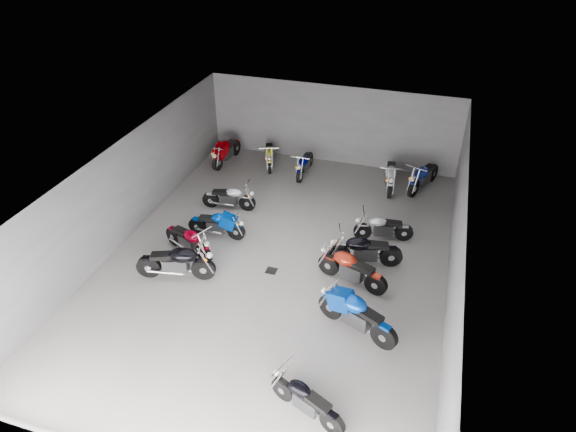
# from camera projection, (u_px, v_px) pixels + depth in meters

# --- Properties ---
(ground) EXTENTS (14.00, 14.00, 0.00)m
(ground) POSITION_uv_depth(u_px,v_px,m) (277.00, 261.00, 15.60)
(ground) COLOR #9E9B96
(ground) RESTS_ON ground
(wall_back) EXTENTS (10.00, 0.10, 3.20)m
(wall_back) POSITION_uv_depth(u_px,v_px,m) (332.00, 124.00, 20.31)
(wall_back) COLOR slate
(wall_back) RESTS_ON ground
(wall_left) EXTENTS (0.10, 14.00, 3.20)m
(wall_left) POSITION_uv_depth(u_px,v_px,m) (124.00, 191.00, 15.97)
(wall_left) COLOR slate
(wall_left) RESTS_ON ground
(wall_right) EXTENTS (0.10, 14.00, 3.20)m
(wall_right) POSITION_uv_depth(u_px,v_px,m) (456.00, 248.00, 13.48)
(wall_right) COLOR slate
(wall_right) RESTS_ON ground
(ceiling) EXTENTS (10.00, 14.00, 0.04)m
(ceiling) POSITION_uv_depth(u_px,v_px,m) (275.00, 167.00, 13.84)
(ceiling) COLOR black
(ceiling) RESTS_ON wall_back
(drain_grate) EXTENTS (0.32, 0.32, 0.01)m
(drain_grate) POSITION_uv_depth(u_px,v_px,m) (271.00, 271.00, 15.20)
(drain_grate) COLOR black
(drain_grate) RESTS_ON ground
(motorcycle_left_c) EXTENTS (2.28, 0.71, 1.01)m
(motorcycle_left_c) POSITION_uv_depth(u_px,v_px,m) (176.00, 262.00, 14.65)
(motorcycle_left_c) COLOR black
(motorcycle_left_c) RESTS_ON ground
(motorcycle_left_d) EXTENTS (1.92, 0.93, 0.89)m
(motorcycle_left_d) POSITION_uv_depth(u_px,v_px,m) (189.00, 240.00, 15.67)
(motorcycle_left_d) COLOR black
(motorcycle_left_d) RESTS_ON ground
(motorcycle_left_e) EXTENTS (1.93, 0.39, 0.85)m
(motorcycle_left_e) POSITION_uv_depth(u_px,v_px,m) (217.00, 224.00, 16.44)
(motorcycle_left_e) COLOR black
(motorcycle_left_e) RESTS_ON ground
(motorcycle_left_f) EXTENTS (1.91, 0.44, 0.84)m
(motorcycle_left_f) POSITION_uv_depth(u_px,v_px,m) (229.00, 197.00, 17.84)
(motorcycle_left_f) COLOR black
(motorcycle_left_f) RESTS_ON ground
(motorcycle_right_a) EXTENTS (1.82, 0.84, 0.84)m
(motorcycle_right_a) POSITION_uv_depth(u_px,v_px,m) (306.00, 400.00, 10.88)
(motorcycle_right_a) COLOR black
(motorcycle_right_a) RESTS_ON ground
(motorcycle_right_c) EXTENTS (2.20, 1.06, 1.02)m
(motorcycle_right_c) POSITION_uv_depth(u_px,v_px,m) (356.00, 314.00, 12.88)
(motorcycle_right_c) COLOR black
(motorcycle_right_c) RESTS_ON ground
(motorcycle_right_d) EXTENTS (2.12, 0.78, 0.96)m
(motorcycle_right_d) POSITION_uv_depth(u_px,v_px,m) (351.00, 269.00, 14.46)
(motorcycle_right_d) COLOR black
(motorcycle_right_d) RESTS_ON ground
(motorcycle_right_e) EXTENTS (2.16, 0.75, 0.97)m
(motorcycle_right_e) POSITION_uv_depth(u_px,v_px,m) (365.00, 251.00, 15.15)
(motorcycle_right_e) COLOR black
(motorcycle_right_e) RESTS_ON ground
(motorcycle_right_f) EXTENTS (1.87, 0.59, 0.83)m
(motorcycle_right_f) POSITION_uv_depth(u_px,v_px,m) (383.00, 228.00, 16.30)
(motorcycle_right_f) COLOR black
(motorcycle_right_f) RESTS_ON ground
(motorcycle_back_a) EXTENTS (0.48, 2.13, 0.94)m
(motorcycle_back_a) POSITION_uv_depth(u_px,v_px,m) (226.00, 151.00, 20.76)
(motorcycle_back_a) COLOR black
(motorcycle_back_a) RESTS_ON ground
(motorcycle_back_b) EXTENTS (0.81, 1.92, 0.88)m
(motorcycle_back_b) POSITION_uv_depth(u_px,v_px,m) (269.00, 155.00, 20.58)
(motorcycle_back_b) COLOR black
(motorcycle_back_b) RESTS_ON ground
(motorcycle_back_c) EXTENTS (0.37, 1.93, 0.85)m
(motorcycle_back_c) POSITION_uv_depth(u_px,v_px,m) (305.00, 164.00, 19.94)
(motorcycle_back_c) COLOR black
(motorcycle_back_c) RESTS_ON ground
(motorcycle_back_e) EXTENTS (0.50, 2.17, 0.96)m
(motorcycle_back_e) POSITION_uv_depth(u_px,v_px,m) (391.00, 175.00, 19.04)
(motorcycle_back_e) COLOR black
(motorcycle_back_e) RESTS_ON ground
(motorcycle_back_f) EXTENTS (0.95, 2.08, 0.96)m
(motorcycle_back_f) POSITION_uv_depth(u_px,v_px,m) (423.00, 177.00, 18.96)
(motorcycle_back_f) COLOR black
(motorcycle_back_f) RESTS_ON ground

